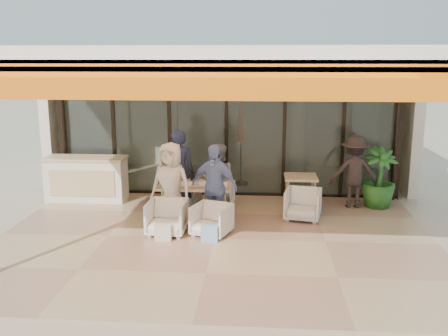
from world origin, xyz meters
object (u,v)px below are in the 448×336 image
object	(u,v)px
host_counter	(86,179)
side_chair	(303,203)
chair_far_left	(183,189)
chair_near_left	(167,216)
diner_grey	(218,179)
chair_far_right	(220,193)
diner_cream	(171,185)
dining_table	(195,187)
potted_palm	(379,178)
chair_near_right	(212,218)
diner_periwinkle	(214,186)
standing_woman	(354,172)
diner_navy	(179,171)
side_table	(301,181)

from	to	relation	value
host_counter	side_chair	world-z (taller)	host_counter
chair_far_left	side_chair	size ratio (longest dim) A/B	1.03
chair_near_left	diner_grey	distance (m)	1.68
chair_far_left	side_chair	distance (m)	2.74
chair_far_right	side_chair	xyz separation A→B (m)	(1.77, -0.85, 0.05)
side_chair	chair_far_right	bearing A→B (deg)	165.90
chair_far_left	side_chair	bearing A→B (deg)	168.89
chair_far_right	diner_cream	world-z (taller)	diner_cream
chair_far_right	diner_grey	distance (m)	0.67
dining_table	diner_grey	distance (m)	0.62
chair_far_right	potted_palm	distance (m)	3.51
chair_near_left	diner_cream	size ratio (longest dim) A/B	0.43
chair_near_right	diner_periwinkle	world-z (taller)	diner_periwinkle
standing_woman	chair_far_left	bearing A→B (deg)	1.27
diner_navy	host_counter	bearing A→B (deg)	-22.56
chair_near_left	diner_cream	xyz separation A→B (m)	(0.00, 0.50, 0.47)
diner_cream	side_chair	distance (m)	2.71
chair_far_right	chair_near_right	bearing A→B (deg)	96.29
host_counter	diner_navy	world-z (taller)	diner_navy
dining_table	potted_palm	bearing A→B (deg)	15.39
dining_table	chair_near_right	distance (m)	1.11
diner_navy	chair_far_right	bearing A→B (deg)	-155.41
dining_table	side_chair	distance (m)	2.22
standing_woman	diner_periwinkle	bearing A→B (deg)	26.82
host_counter	diner_navy	distance (m)	2.39
diner_cream	side_table	world-z (taller)	diner_cream
host_counter	diner_periwinkle	distance (m)	3.49
chair_far_left	host_counter	bearing A→B (deg)	2.67
potted_palm	diner_grey	bearing A→B (deg)	-169.70
chair_far_left	chair_near_left	distance (m)	1.90
diner_navy	diner_grey	xyz separation A→B (m)	(0.84, 0.00, -0.15)
chair_near_left	diner_cream	world-z (taller)	diner_cream
side_table	dining_table	bearing A→B (deg)	-158.88
host_counter	diner_navy	xyz separation A→B (m)	(2.26, -0.66, 0.37)
chair_far_left	chair_near_right	xyz separation A→B (m)	(0.84, -1.90, -0.03)
chair_far_right	side_chair	bearing A→B (deg)	160.77
chair_near_right	standing_woman	size ratio (longest dim) A/B	0.41
potted_palm	host_counter	bearing A→B (deg)	179.73
chair_near_left	potted_palm	world-z (taller)	potted_palm
chair_far_right	side_table	bearing A→B (deg)	-176.78
chair_near_right	diner_grey	bearing A→B (deg)	109.10
dining_table	chair_far_right	xyz separation A→B (m)	(0.43, 0.94, -0.38)
chair_far_right	diner_cream	xyz separation A→B (m)	(-0.84, -1.40, 0.53)
chair_far_left	potted_palm	size ratio (longest dim) A/B	0.55
standing_woman	diner_cream	bearing A→B (deg)	21.48
chair_near_left	diner_navy	bearing A→B (deg)	92.95
diner_cream	standing_woman	bearing A→B (deg)	37.08
host_counter	dining_table	distance (m)	2.90
chair_far_right	diner_periwinkle	bearing A→B (deg)	96.29
diner_navy	standing_woman	xyz separation A→B (m)	(3.77, 0.58, -0.09)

